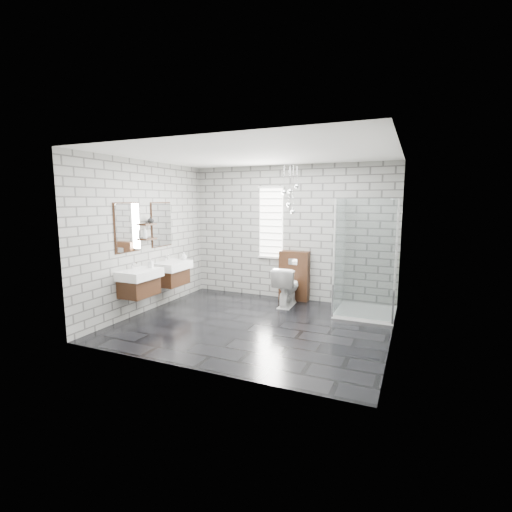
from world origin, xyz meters
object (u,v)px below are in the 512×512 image
Objects in this scene: toilet at (287,286)px; vanity_right at (171,266)px; shower_enclosure at (360,287)px; vanity_left at (138,275)px; cistern_panel at (294,276)px.

vanity_right is at bearing 19.59° from toilet.
shower_enclosure is 2.68× the size of toilet.
vanity_left is 1.57× the size of cistern_panel.
vanity_right is 2.44m from cistern_panel.
toilet is (0.00, -0.46, -0.12)m from cistern_panel.
vanity_right is 1.57× the size of cistern_panel.
cistern_panel is at bearing 47.27° from vanity_left.
vanity_left is at bearing -153.52° from shower_enclosure.
vanity_left is 3.82m from shower_enclosure.
toilet is at bearing -90.00° from cistern_panel.
vanity_right is 3.51m from shower_enclosure.
shower_enclosure is (1.36, -0.52, 0.00)m from cistern_panel.
vanity_right reaches higher than toilet.
vanity_left is 0.77× the size of shower_enclosure.
vanity_left is 0.91m from vanity_right.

